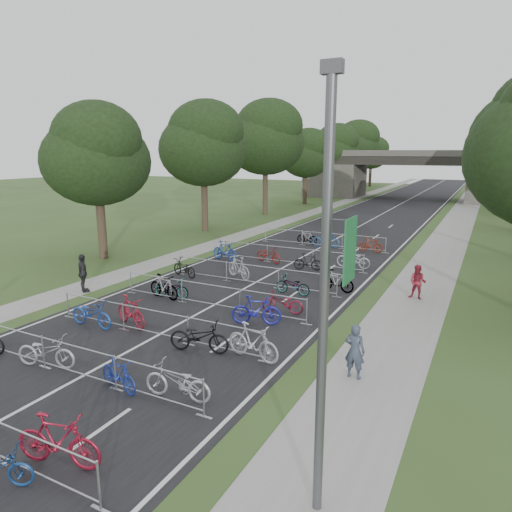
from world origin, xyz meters
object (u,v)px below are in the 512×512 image
at_px(pedestrian_a, 355,351).
at_px(pedestrian_c, 83,273).
at_px(pedestrian_b, 418,282).
at_px(overpass_bridge, 411,175).
at_px(lamppost, 326,300).

distance_m(pedestrian_a, pedestrian_c, 14.52).
bearing_deg(pedestrian_c, pedestrian_b, -124.36).
bearing_deg(pedestrian_b, overpass_bridge, 108.85).
height_order(overpass_bridge, lamppost, lamppost).
height_order(overpass_bridge, pedestrian_b, overpass_bridge).
xyz_separation_m(lamppost, pedestrian_a, (-0.83, 5.53, -3.41)).
xyz_separation_m(overpass_bridge, pedestrian_b, (8.04, -48.53, -2.71)).
distance_m(lamppost, pedestrian_a, 6.55).
distance_m(pedestrian_b, pedestrian_c, 16.17).
distance_m(overpass_bridge, pedestrian_b, 49.27).
height_order(pedestrian_a, pedestrian_c, pedestrian_c).
bearing_deg(pedestrian_b, pedestrian_a, -84.07).
xyz_separation_m(lamppost, pedestrian_b, (-0.29, 14.47, -3.46)).
bearing_deg(pedestrian_c, overpass_bridge, -64.79).
xyz_separation_m(pedestrian_a, pedestrian_b, (0.55, 8.95, -0.05)).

